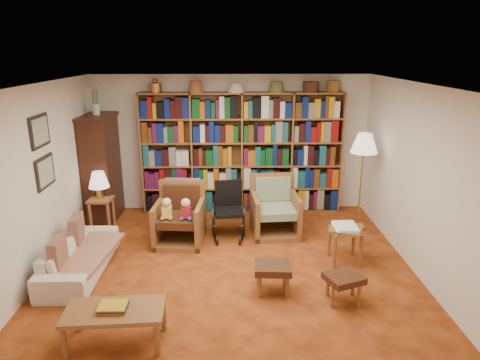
{
  "coord_description": "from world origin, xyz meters",
  "views": [
    {
      "loc": [
        0.02,
        -5.24,
        2.92
      ],
      "look_at": [
        0.13,
        0.6,
        1.13
      ],
      "focal_mm": 32.0,
      "sensor_mm": 36.0,
      "label": 1
    }
  ],
  "objects_px": {
    "wheelchair": "(229,212)",
    "coffee_table": "(115,313)",
    "side_table_lamp": "(101,207)",
    "footstool_a": "(273,269)",
    "armchair_leather": "(180,217)",
    "floor_lamp": "(364,147)",
    "footstool_b": "(344,280)",
    "sofa": "(80,256)",
    "armchair_sage": "(274,211)",
    "side_table_papers": "(345,233)"
  },
  "relations": [
    {
      "from": "armchair_leather",
      "to": "armchair_sage",
      "type": "distance_m",
      "value": 1.55
    },
    {
      "from": "sofa",
      "to": "floor_lamp",
      "type": "distance_m",
      "value": 4.59
    },
    {
      "from": "wheelchair",
      "to": "coffee_table",
      "type": "xyz_separation_m",
      "value": [
        -1.14,
        -2.66,
        -0.06
      ]
    },
    {
      "from": "side_table_lamp",
      "to": "coffee_table",
      "type": "bearing_deg",
      "value": -71.57
    },
    {
      "from": "armchair_leather",
      "to": "footstool_a",
      "type": "distance_m",
      "value": 2.05
    },
    {
      "from": "sofa",
      "to": "footstool_b",
      "type": "distance_m",
      "value": 3.48
    },
    {
      "from": "floor_lamp",
      "to": "footstool_b",
      "type": "distance_m",
      "value": 2.6
    },
    {
      "from": "sofa",
      "to": "side_table_lamp",
      "type": "xyz_separation_m",
      "value": [
        -0.1,
        1.42,
        0.17
      ]
    },
    {
      "from": "wheelchair",
      "to": "coffee_table",
      "type": "bearing_deg",
      "value": -113.22
    },
    {
      "from": "footstool_b",
      "to": "coffee_table",
      "type": "xyz_separation_m",
      "value": [
        -2.53,
        -0.71,
        0.06
      ]
    },
    {
      "from": "armchair_leather",
      "to": "side_table_papers",
      "type": "distance_m",
      "value": 2.54
    },
    {
      "from": "sofa",
      "to": "side_table_papers",
      "type": "relative_size",
      "value": 2.93
    },
    {
      "from": "footstool_a",
      "to": "footstool_b",
      "type": "xyz_separation_m",
      "value": [
        0.83,
        -0.23,
        -0.02
      ]
    },
    {
      "from": "sofa",
      "to": "armchair_leather",
      "type": "relative_size",
      "value": 1.76
    },
    {
      "from": "armchair_leather",
      "to": "wheelchair",
      "type": "height_order",
      "value": "armchair_leather"
    },
    {
      "from": "armchair_leather",
      "to": "floor_lamp",
      "type": "height_order",
      "value": "floor_lamp"
    },
    {
      "from": "armchair_sage",
      "to": "floor_lamp",
      "type": "bearing_deg",
      "value": 4.01
    },
    {
      "from": "armchair_leather",
      "to": "footstool_a",
      "type": "height_order",
      "value": "armchair_leather"
    },
    {
      "from": "floor_lamp",
      "to": "coffee_table",
      "type": "relative_size",
      "value": 1.59
    },
    {
      "from": "wheelchair",
      "to": "armchair_leather",
      "type": "bearing_deg",
      "value": -168.22
    },
    {
      "from": "footstool_a",
      "to": "sofa",
      "type": "bearing_deg",
      "value": 168.15
    },
    {
      "from": "coffee_table",
      "to": "armchair_leather",
      "type": "bearing_deg",
      "value": 81.4
    },
    {
      "from": "sofa",
      "to": "coffee_table",
      "type": "relative_size",
      "value": 1.61
    },
    {
      "from": "sofa",
      "to": "wheelchair",
      "type": "relative_size",
      "value": 1.83
    },
    {
      "from": "armchair_leather",
      "to": "wheelchair",
      "type": "relative_size",
      "value": 1.04
    },
    {
      "from": "armchair_sage",
      "to": "coffee_table",
      "type": "height_order",
      "value": "armchair_sage"
    },
    {
      "from": "armchair_leather",
      "to": "footstool_b",
      "type": "bearing_deg",
      "value": -39.82
    },
    {
      "from": "wheelchair",
      "to": "footstool_b",
      "type": "relative_size",
      "value": 1.75
    },
    {
      "from": "side_table_lamp",
      "to": "floor_lamp",
      "type": "distance_m",
      "value": 4.41
    },
    {
      "from": "wheelchair",
      "to": "sofa",
      "type": "bearing_deg",
      "value": -149.54
    },
    {
      "from": "armchair_leather",
      "to": "armchair_sage",
      "type": "xyz_separation_m",
      "value": [
        1.52,
        0.31,
        -0.03
      ]
    },
    {
      "from": "side_table_papers",
      "to": "wheelchair",
      "type": "bearing_deg",
      "value": 150.48
    },
    {
      "from": "armchair_sage",
      "to": "armchair_leather",
      "type": "bearing_deg",
      "value": -168.4
    },
    {
      "from": "side_table_lamp",
      "to": "side_table_papers",
      "type": "bearing_deg",
      "value": -17.32
    },
    {
      "from": "floor_lamp",
      "to": "side_table_lamp",
      "type": "bearing_deg",
      "value": -179.78
    },
    {
      "from": "side_table_lamp",
      "to": "footstool_a",
      "type": "bearing_deg",
      "value": -36.27
    },
    {
      "from": "wheelchair",
      "to": "armchair_sage",
      "type": "bearing_deg",
      "value": 11.42
    },
    {
      "from": "armchair_sage",
      "to": "footstool_b",
      "type": "bearing_deg",
      "value": -73.43
    },
    {
      "from": "side_table_papers",
      "to": "floor_lamp",
      "type": "bearing_deg",
      "value": 65.73
    },
    {
      "from": "side_table_lamp",
      "to": "side_table_papers",
      "type": "distance_m",
      "value": 3.94
    },
    {
      "from": "sofa",
      "to": "wheelchair",
      "type": "height_order",
      "value": "wheelchair"
    },
    {
      "from": "side_table_lamp",
      "to": "side_table_papers",
      "type": "relative_size",
      "value": 1.01
    },
    {
      "from": "coffee_table",
      "to": "footstool_a",
      "type": "bearing_deg",
      "value": 28.99
    },
    {
      "from": "sofa",
      "to": "side_table_papers",
      "type": "height_order",
      "value": "side_table_papers"
    },
    {
      "from": "side_table_lamp",
      "to": "armchair_leather",
      "type": "xyz_separation_m",
      "value": [
        1.35,
        -0.4,
        -0.03
      ]
    },
    {
      "from": "side_table_lamp",
      "to": "floor_lamp",
      "type": "relative_size",
      "value": 0.35
    },
    {
      "from": "wheelchair",
      "to": "side_table_papers",
      "type": "relative_size",
      "value": 1.6
    },
    {
      "from": "side_table_lamp",
      "to": "footstool_a",
      "type": "height_order",
      "value": "side_table_lamp"
    },
    {
      "from": "armchair_sage",
      "to": "footstool_b",
      "type": "relative_size",
      "value": 1.82
    },
    {
      "from": "footstool_b",
      "to": "armchair_leather",
      "type": "bearing_deg",
      "value": 140.18
    }
  ]
}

